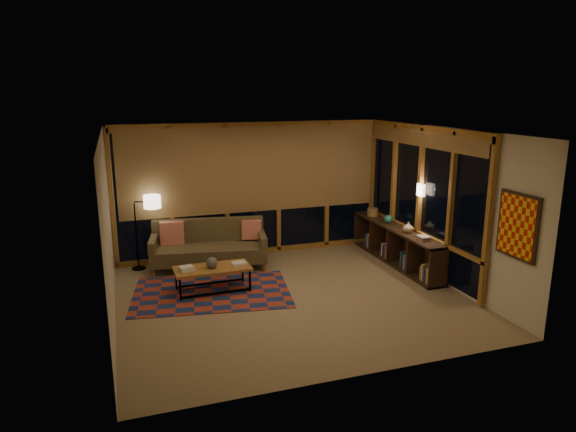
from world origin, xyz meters
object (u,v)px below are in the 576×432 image
object	(u,v)px
bookshelf	(396,245)
coffee_table	(213,279)
sofa	(209,245)
floor_lamp	(136,233)

from	to	relation	value
bookshelf	coffee_table	bearing A→B (deg)	-175.11
coffee_table	sofa	bearing A→B (deg)	81.87
sofa	floor_lamp	bearing A→B (deg)	174.85
floor_lamp	bookshelf	world-z (taller)	floor_lamp
coffee_table	floor_lamp	bearing A→B (deg)	125.39
sofa	coffee_table	size ratio (longest dim) A/B	1.69
coffee_table	bookshelf	xyz separation A→B (m)	(3.66, 0.31, 0.15)
floor_lamp	bookshelf	size ratio (longest dim) A/B	0.49
coffee_table	floor_lamp	world-z (taller)	floor_lamp
sofa	coffee_table	xyz separation A→B (m)	(-0.15, -1.20, -0.23)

